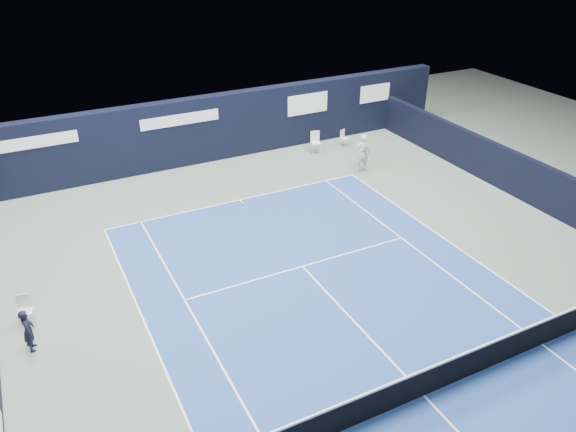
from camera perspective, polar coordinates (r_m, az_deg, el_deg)
name	(u,v)px	position (r m, az deg, el deg)	size (l,w,h in m)	color
ground	(377,346)	(16.08, 9.08, -12.95)	(48.00, 48.00, 0.00)	#55655B
court_surface	(424,396)	(14.99, 13.64, -17.32)	(10.97, 23.77, 0.01)	navy
enclosure_wall_right	(540,186)	(24.49, 24.22, 2.81)	(0.30, 22.00, 1.80)	black
folding_chair_back_a	(315,138)	(27.83, 2.78, 7.92)	(0.55, 0.57, 1.02)	silver
folding_chair_back_b	(344,137)	(28.73, 5.68, 8.04)	(0.47, 0.46, 0.82)	silver
line_judge_chair	(25,307)	(18.04, -25.18, -8.39)	(0.48, 0.47, 0.91)	silver
line_judge	(28,330)	(16.91, -24.88, -10.48)	(0.47, 0.31, 1.30)	black
court_markings	(424,396)	(14.98, 13.64, -17.30)	(11.03, 23.83, 0.00)	white
tennis_net	(426,381)	(14.64, 13.88, -15.94)	(12.90, 0.10, 1.10)	black
back_sponsor_wall	(201,130)	(26.67, -8.88, 8.65)	(26.00, 0.63, 3.10)	black
tennis_player	(362,152)	(25.84, 7.55, 6.43)	(0.67, 0.85, 1.72)	silver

